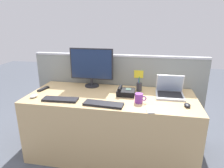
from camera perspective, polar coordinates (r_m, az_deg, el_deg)
ground_plane at (r=2.61m, az=-0.21°, el=-18.75°), size 10.00×10.00×0.00m
desk at (r=2.41m, az=-0.22°, el=-11.60°), size 1.88×0.79×0.74m
cubicle_divider at (r=2.71m, az=1.50°, el=-3.48°), size 2.25×0.08×1.14m
desktop_monitor at (r=2.51m, az=-5.91°, el=5.31°), size 0.55×0.18×0.49m
laptop at (r=2.33m, az=16.26°, el=-1.93°), size 0.30×0.28×0.23m
desk_phone at (r=2.26m, az=3.89°, el=-2.31°), size 0.20×0.18×0.10m
keyboard_main at (r=2.18m, az=-14.64°, el=-4.29°), size 0.38×0.14×0.02m
keyboard_spare at (r=2.00m, az=-2.47°, el=-5.77°), size 0.41×0.16×0.02m
computer_mouse_right_hand at (r=2.09m, az=20.83°, el=-5.71°), size 0.06×0.10×0.03m
computer_mouse_left_hand at (r=2.35m, az=-21.54°, el=-3.25°), size 0.09×0.11×0.03m
pen_cup at (r=2.39m, az=7.79°, el=-0.78°), size 0.07×0.07×0.18m
cell_phone_silver_slab at (r=1.92m, az=10.84°, el=-7.27°), size 0.09×0.16×0.01m
tv_remote at (r=2.57m, az=-19.11°, el=-1.34°), size 0.08×0.18×0.02m
coffee_mug at (r=2.06m, az=7.77°, el=-4.05°), size 0.12×0.08×0.10m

